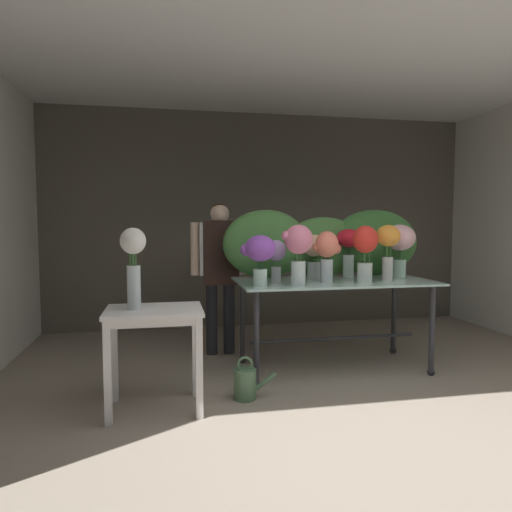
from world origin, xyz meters
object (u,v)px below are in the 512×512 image
at_px(florist, 220,261).
at_px(vase_crimson_hydrangea, 349,246).
at_px(watering_can, 246,383).
at_px(vase_lilac_roses, 276,256).
at_px(vase_coral_anemones, 327,252).
at_px(vase_peach_snapdragons, 314,252).
at_px(vase_violet_stock, 260,253).
at_px(vase_sunset_dahlias, 388,244).
at_px(vase_white_roses_tall, 133,260).
at_px(vase_rosy_freesia, 298,247).
at_px(vase_scarlet_ranunculus, 365,248).
at_px(side_table_white, 154,324).
at_px(display_table_glass, 333,294).
at_px(vase_blush_peonies, 400,243).

height_order(florist, vase_crimson_hydrangea, florist).
bearing_deg(watering_can, vase_lilac_roses, 55.30).
xyz_separation_m(vase_coral_anemones, vase_peach_snapdragons, (-0.02, 0.31, -0.03)).
distance_m(vase_violet_stock, vase_sunset_dahlias, 1.27).
height_order(vase_crimson_hydrangea, vase_white_roses_tall, vase_white_roses_tall).
relative_size(vase_sunset_dahlias, watering_can, 1.48).
height_order(vase_crimson_hydrangea, vase_rosy_freesia, vase_rosy_freesia).
relative_size(florist, vase_scarlet_ranunculus, 3.09).
relative_size(florist, vase_violet_stock, 3.64).
bearing_deg(vase_sunset_dahlias, vase_crimson_hydrangea, 132.36).
height_order(vase_sunset_dahlias, vase_lilac_roses, vase_sunset_dahlias).
relative_size(side_table_white, vase_coral_anemones, 1.64).
xyz_separation_m(side_table_white, vase_violet_stock, (0.87, 0.37, 0.49)).
relative_size(vase_crimson_hydrangea, vase_lilac_roses, 1.25).
distance_m(vase_scarlet_ranunculus, vase_lilac_roses, 0.80).
bearing_deg(vase_scarlet_ranunculus, watering_can, -162.07).
bearing_deg(vase_violet_stock, vase_lilac_roses, 50.83).
distance_m(vase_scarlet_ranunculus, vase_coral_anemones, 0.35).
height_order(vase_coral_anemones, vase_rosy_freesia, vase_rosy_freesia).
distance_m(florist, vase_violet_stock, 1.03).
xyz_separation_m(vase_crimson_hydrangea, watering_can, (-1.17, -0.76, -1.04)).
relative_size(vase_violet_stock, vase_white_roses_tall, 0.74).
relative_size(vase_violet_stock, vase_sunset_dahlias, 0.84).
bearing_deg(vase_white_roses_tall, watering_can, 4.70).
bearing_deg(display_table_glass, vase_peach_snapdragons, 130.89).
distance_m(vase_violet_stock, vase_peach_snapdragons, 0.78).
distance_m(florist, vase_scarlet_ranunculus, 1.53).
relative_size(vase_scarlet_ranunculus, vase_white_roses_tall, 0.86).
bearing_deg(vase_rosy_freesia, vase_white_roses_tall, -164.87).
xyz_separation_m(vase_violet_stock, vase_rosy_freesia, (0.34, -0.00, 0.05)).
height_order(vase_peach_snapdragons, watering_can, vase_peach_snapdragons).
relative_size(vase_sunset_dahlias, vase_lilac_roses, 1.35).
bearing_deg(vase_lilac_roses, vase_scarlet_ranunculus, -12.84).
height_order(vase_blush_peonies, vase_lilac_roses, vase_blush_peonies).
relative_size(vase_coral_anemones, watering_can, 1.33).
bearing_deg(vase_rosy_freesia, vase_scarlet_ranunculus, 6.95).
height_order(display_table_glass, watering_can, display_table_glass).
xyz_separation_m(vase_sunset_dahlias, vase_peach_snapdragons, (-0.62, 0.28, -0.09)).
xyz_separation_m(display_table_glass, vase_rosy_freesia, (-0.43, -0.29, 0.47)).
height_order(vase_violet_stock, vase_rosy_freesia, vase_rosy_freesia).
xyz_separation_m(vase_sunset_dahlias, vase_crimson_hydrangea, (-0.27, 0.29, -0.03)).
relative_size(display_table_glass, vase_peach_snapdragons, 4.29).
bearing_deg(vase_violet_stock, vase_coral_anemones, 11.74).
height_order(vase_scarlet_ranunculus, vase_sunset_dahlias, vase_sunset_dahlias).
bearing_deg(vase_blush_peonies, watering_can, -158.17).
bearing_deg(vase_violet_stock, vase_peach_snapdragons, 35.25).
bearing_deg(vase_white_roses_tall, display_table_glass, 20.12).
bearing_deg(vase_rosy_freesia, vase_coral_anemones, 23.78).
distance_m(display_table_glass, vase_scarlet_ranunculus, 0.54).
xyz_separation_m(florist, vase_blush_peonies, (1.71, -0.63, 0.21)).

